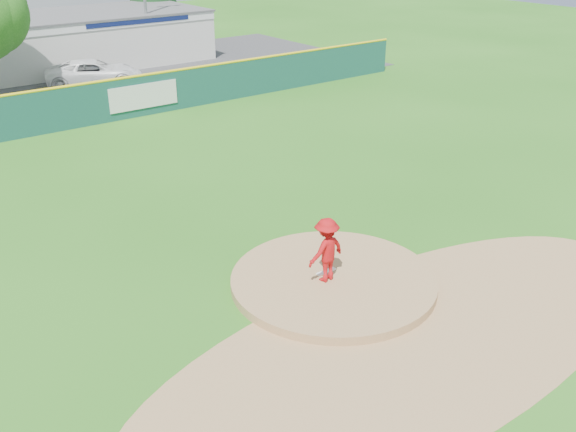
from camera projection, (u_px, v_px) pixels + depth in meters
ground at (333, 285)px, 17.23m from camera, size 120.00×120.00×0.00m
pitchers_mound at (333, 285)px, 17.23m from camera, size 5.50×5.50×0.50m
pitching_rubber at (326, 272)px, 17.33m from camera, size 0.60×0.15×0.04m
infield_dirt_arc at (417, 337)px, 15.06m from camera, size 15.40×15.40×0.01m
parking_lot at (23, 90)px, 36.67m from camera, size 44.00×16.00×0.02m
pitcher at (326, 250)px, 16.63m from camera, size 1.19×0.75×1.76m
van at (94, 73)px, 37.28m from camera, size 5.95×4.34×1.50m
pool_building_grp at (87, 38)px, 42.87m from camera, size 15.20×8.20×3.31m
fence_banners at (38, 114)px, 28.66m from camera, size 13.89×0.04×1.20m
outfield_fence at (79, 105)px, 29.73m from camera, size 40.00×0.14×2.07m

